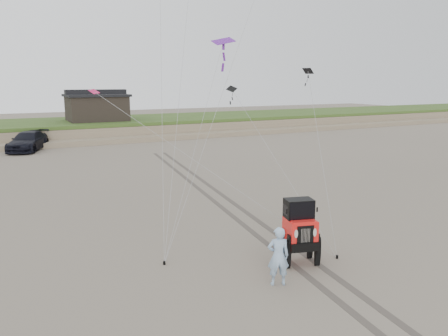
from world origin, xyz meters
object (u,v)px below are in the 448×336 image
at_px(jeep, 300,239).
at_px(man, 278,256).
at_px(truck_c, 28,141).
at_px(cabin, 97,107).

xyz_separation_m(jeep, man, (-1.50, -0.94, 0.03)).
bearing_deg(man, jeep, -125.23).
distance_m(truck_c, man, 31.69).
bearing_deg(jeep, cabin, 103.32).
bearing_deg(man, cabin, -71.63).
relative_size(jeep, man, 2.60).
height_order(truck_c, jeep, jeep).
height_order(truck_c, man, man).
height_order(cabin, truck_c, cabin).
height_order(jeep, man, man).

